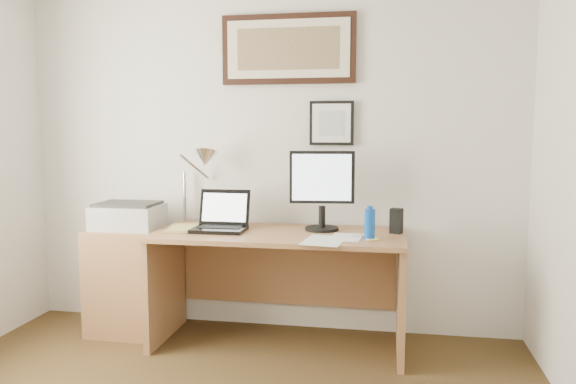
% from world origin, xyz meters
% --- Properties ---
extents(wall_back, '(3.50, 0.02, 2.50)m').
position_xyz_m(wall_back, '(0.00, 2.00, 1.25)').
color(wall_back, silver).
rests_on(wall_back, ground).
extents(side_cabinet, '(0.50, 0.40, 0.73)m').
position_xyz_m(side_cabinet, '(-0.92, 1.68, 0.36)').
color(side_cabinet, '#8F603C').
rests_on(side_cabinet, floor).
extents(water_bottle, '(0.06, 0.06, 0.19)m').
position_xyz_m(water_bottle, '(0.73, 1.49, 0.84)').
color(water_bottle, '#0D49B2').
rests_on(water_bottle, desk).
extents(bottle_cap, '(0.03, 0.03, 0.02)m').
position_xyz_m(bottle_cap, '(0.73, 1.49, 0.95)').
color(bottle_cap, '#0D49B2').
rests_on(bottle_cap, water_bottle).
extents(speaker, '(0.09, 0.08, 0.16)m').
position_xyz_m(speaker, '(0.89, 1.73, 0.83)').
color(speaker, black).
rests_on(speaker, desk).
extents(paper_sheet_a, '(0.26, 0.35, 0.00)m').
position_xyz_m(paper_sheet_a, '(0.47, 1.41, 0.75)').
color(paper_sheet_a, white).
rests_on(paper_sheet_a, desk).
extents(paper_sheet_b, '(0.21, 0.28, 0.00)m').
position_xyz_m(paper_sheet_b, '(0.59, 1.53, 0.75)').
color(paper_sheet_b, white).
rests_on(paper_sheet_b, desk).
extents(sticky_pad, '(0.09, 0.09, 0.01)m').
position_xyz_m(sticky_pad, '(0.75, 1.48, 0.76)').
color(sticky_pad, '#F4F574').
rests_on(sticky_pad, desk).
extents(marker_pen, '(0.14, 0.06, 0.02)m').
position_xyz_m(marker_pen, '(0.69, 1.57, 0.76)').
color(marker_pen, white).
rests_on(marker_pen, desk).
extents(book, '(0.26, 0.32, 0.02)m').
position_xyz_m(book, '(-0.58, 1.59, 0.76)').
color(book, tan).
rests_on(book, desk).
extents(desk, '(1.60, 0.70, 0.75)m').
position_xyz_m(desk, '(0.15, 1.72, 0.51)').
color(desk, '#8F603C').
rests_on(desk, floor).
extents(laptop, '(0.34, 0.29, 0.26)m').
position_xyz_m(laptop, '(-0.24, 1.64, 0.81)').
color(laptop, black).
rests_on(laptop, desk).
extents(lcd_monitor, '(0.42, 0.22, 0.52)m').
position_xyz_m(lcd_monitor, '(0.41, 1.75, 1.04)').
color(lcd_monitor, black).
rests_on(lcd_monitor, desk).
extents(printer, '(0.44, 0.34, 0.18)m').
position_xyz_m(printer, '(-0.92, 1.70, 0.82)').
color(printer, '#ADADB0').
rests_on(printer, side_cabinet).
extents(desk_lamp, '(0.29, 0.27, 0.53)m').
position_xyz_m(desk_lamp, '(-0.41, 1.81, 1.19)').
color(desk_lamp, silver).
rests_on(desk_lamp, desk).
extents(picture_large, '(0.92, 0.04, 0.47)m').
position_xyz_m(picture_large, '(0.15, 1.97, 1.95)').
color(picture_large, black).
rests_on(picture_large, wall_back).
extents(picture_small, '(0.30, 0.03, 0.30)m').
position_xyz_m(picture_small, '(0.45, 1.97, 1.45)').
color(picture_small, black).
rests_on(picture_small, wall_back).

